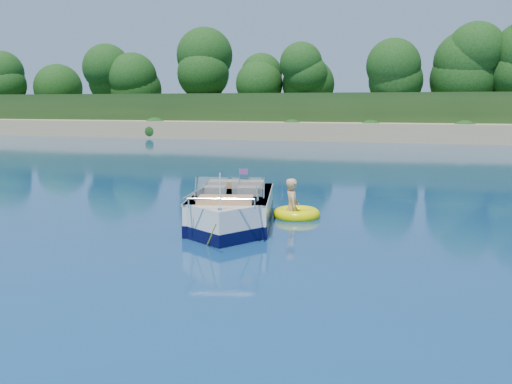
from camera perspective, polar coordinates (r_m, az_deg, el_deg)
ground at (r=13.04m, az=-3.26°, el=-4.83°), size 160.00×160.00×0.00m
shoreline at (r=75.78m, az=14.22°, el=6.99°), size 170.00×59.00×6.00m
treeline at (r=53.10m, az=12.94°, el=11.29°), size 150.00×7.12×8.19m
motorboat at (r=14.44m, az=-2.51°, el=-2.04°), size 2.77×5.39×1.83m
tow_tube at (r=15.63m, az=4.09°, el=-2.22°), size 1.67×1.67×0.34m
boy at (r=15.64m, az=3.59°, el=-2.53°), size 0.72×0.98×1.76m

